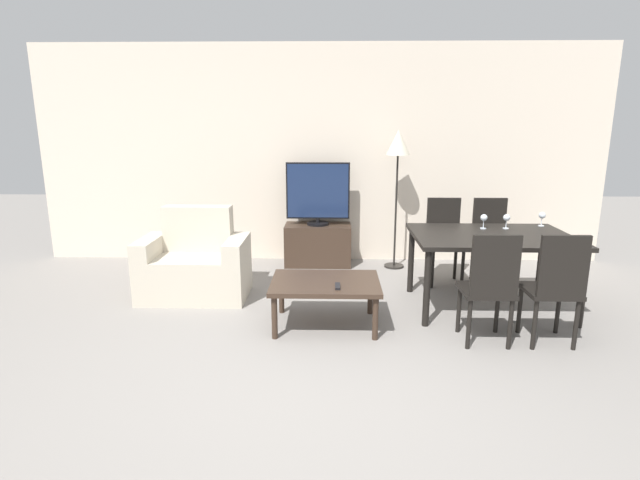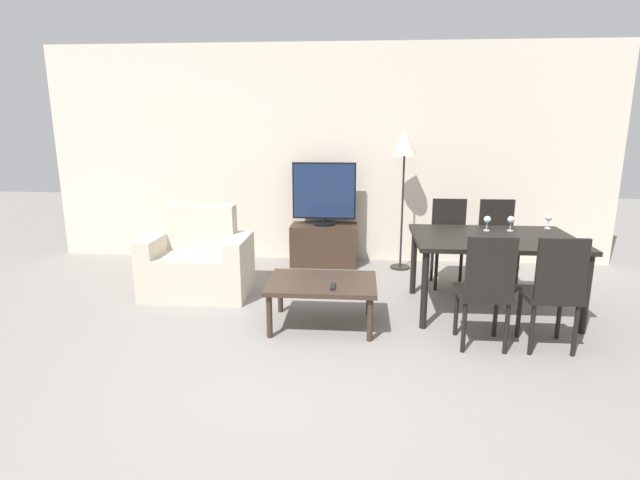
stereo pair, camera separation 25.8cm
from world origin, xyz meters
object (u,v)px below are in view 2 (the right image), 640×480
at_px(dining_chair_far, 497,239).
at_px(wine_glass_right, 487,220).
at_px(tv, 324,194).
at_px(dining_chair_near, 486,287).
at_px(coffee_table, 322,286).
at_px(dining_chair_far_left, 449,238).
at_px(wine_glass_center, 511,221).
at_px(dining_table, 494,244).
at_px(remote_primary, 333,286).
at_px(wine_glass_left, 549,219).
at_px(armchair, 198,264).
at_px(tv_stand, 324,245).
at_px(dining_chair_near_right, 554,289).
at_px(floor_lamp, 404,152).

relative_size(dining_chair_far, wine_glass_right, 6.43).
height_order(tv, dining_chair_near, tv).
bearing_deg(tv, wine_glass_right, -36.02).
bearing_deg(coffee_table, dining_chair_far_left, 44.69).
relative_size(dining_chair_far, wine_glass_center, 6.43).
height_order(dining_chair_near, wine_glass_center, dining_chair_near).
bearing_deg(dining_chair_far, dining_chair_far_left, 180.00).
distance_m(coffee_table, dining_chair_near, 1.36).
bearing_deg(tv, dining_table, -40.99).
bearing_deg(dining_chair_near, remote_primary, 170.91).
bearing_deg(wine_glass_left, dining_chair_far_left, 153.49).
bearing_deg(armchair, dining_table, -5.31).
distance_m(tv_stand, dining_chair_far, 2.06).
bearing_deg(dining_chair_far, tv_stand, 161.75).
relative_size(dining_chair_near_right, wine_glass_right, 6.43).
height_order(armchair, wine_glass_center, armchair).
height_order(tv, wine_glass_left, tv).
xyz_separation_m(dining_table, wine_glass_center, (0.21, 0.26, 0.17)).
height_order(tv, dining_chair_near_right, tv).
distance_m(coffee_table, dining_chair_near_right, 1.86).
xyz_separation_m(dining_table, remote_primary, (-1.46, -0.63, -0.24)).
height_order(armchair, floor_lamp, floor_lamp).
height_order(tv, dining_table, tv).
distance_m(coffee_table, dining_chair_far, 2.24).
xyz_separation_m(dining_chair_far, wine_glass_center, (-0.04, -0.57, 0.32)).
relative_size(armchair, wine_glass_left, 7.32).
height_order(armchair, dining_chair_far, dining_chair_far).
xyz_separation_m(tv, dining_chair_far, (1.94, -0.64, -0.38)).
distance_m(dining_chair_near, dining_chair_far_left, 1.65).
distance_m(dining_chair_near, dining_chair_near_right, 0.51).
bearing_deg(dining_chair_far, remote_primary, -139.58).
xyz_separation_m(coffee_table, remote_primary, (0.11, -0.17, 0.06)).
relative_size(floor_lamp, wine_glass_right, 11.48).
distance_m(dining_table, dining_chair_far_left, 0.88).
xyz_separation_m(armchair, dining_chair_near, (2.66, -1.10, 0.19)).
bearing_deg(wine_glass_left, armchair, -178.04).
xyz_separation_m(dining_table, dining_chair_near, (-0.26, -0.83, -0.14)).
relative_size(dining_chair_far, dining_chair_near_right, 1.00).
distance_m(tv, dining_chair_far, 2.08).
bearing_deg(floor_lamp, remote_primary, -109.83).
distance_m(dining_chair_far_left, wine_glass_left, 1.03).
distance_m(floor_lamp, remote_primary, 2.36).
height_order(remote_primary, wine_glass_left, wine_glass_left).
distance_m(armchair, wine_glass_left, 3.57).
bearing_deg(dining_chair_near_right, tv_stand, 130.26).
bearing_deg(wine_glass_right, dining_chair_near, -102.87).
xyz_separation_m(dining_table, floor_lamp, (-0.73, 1.37, 0.76)).
height_order(armchair, wine_glass_left, armchair).
xyz_separation_m(tv, coffee_table, (0.12, -1.93, -0.54)).
xyz_separation_m(tv, dining_chair_near, (1.43, -2.29, -0.38)).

